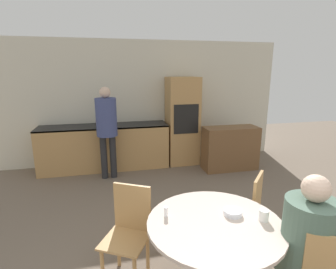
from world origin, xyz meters
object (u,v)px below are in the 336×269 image
at_px(cup, 264,216).
at_px(bowl_near, 233,212).
at_px(sideboard, 230,148).
at_px(chair_far_left, 129,228).
at_px(person_seated, 311,245).
at_px(oven_unit, 182,121).
at_px(person_standing, 107,123).
at_px(dining_table, 214,247).
at_px(chair_far_right, 247,209).

distance_m(cup, bowl_near, 0.25).
xyz_separation_m(sideboard, chair_far_left, (-2.24, -2.45, 0.08)).
bearing_deg(person_seated, bowl_near, 133.48).
height_order(sideboard, bowl_near, sideboard).
bearing_deg(cup, sideboard, 68.65).
bearing_deg(person_seated, oven_unit, 88.33).
distance_m(oven_unit, person_seated, 3.91).
height_order(chair_far_left, bowl_near, chair_far_left).
distance_m(sideboard, person_standing, 2.50).
bearing_deg(dining_table, oven_unit, 78.46).
relative_size(sideboard, chair_far_right, 1.20).
bearing_deg(cup, person_standing, 112.14).
distance_m(sideboard, person_seated, 3.44).
relative_size(dining_table, chair_far_right, 1.21).
distance_m(chair_far_right, cup, 0.73).
xyz_separation_m(chair_far_right, person_standing, (-1.47, 2.45, 0.54)).
xyz_separation_m(chair_far_left, chair_far_right, (1.29, 0.07, 0.00)).
height_order(sideboard, dining_table, sideboard).
xyz_separation_m(person_seated, bowl_near, (-0.41, 0.44, 0.08)).
height_order(chair_far_left, chair_far_right, same).
xyz_separation_m(dining_table, person_standing, (-0.85, 3.00, 0.51)).
xyz_separation_m(cup, bowl_near, (-0.20, 0.14, -0.03)).
relative_size(person_standing, cup, 17.85).
xyz_separation_m(chair_far_right, cup, (-0.22, -0.62, 0.31)).
distance_m(dining_table, chair_far_right, 0.82).
distance_m(sideboard, cup, 3.24).
distance_m(dining_table, person_standing, 3.16).
bearing_deg(bowl_near, cup, -34.99).
distance_m(sideboard, chair_far_right, 2.57).
height_order(dining_table, chair_far_right, chair_far_right).
bearing_deg(person_standing, dining_table, -74.13).
bearing_deg(oven_unit, dining_table, -101.54).
xyz_separation_m(sideboard, person_seated, (-0.96, -3.30, 0.29)).
height_order(chair_far_left, cup, chair_far_left).
height_order(oven_unit, dining_table, oven_unit).
relative_size(person_seated, cup, 13.29).
xyz_separation_m(chair_far_left, cup, (1.07, -0.55, 0.31)).
relative_size(chair_far_left, cup, 9.63).
xyz_separation_m(sideboard, cup, (-1.17, -3.00, 0.39)).
bearing_deg(dining_table, person_seated, -31.08).
relative_size(oven_unit, chair_far_right, 2.01).
height_order(dining_table, bowl_near, bowl_near).
xyz_separation_m(oven_unit, chair_far_right, (-0.11, -2.99, -0.41)).
bearing_deg(oven_unit, person_seated, -91.67).
distance_m(person_seated, cup, 0.38).
bearing_deg(chair_far_left, dining_table, -6.40).
xyz_separation_m(person_standing, cup, (1.25, -3.07, -0.23)).
distance_m(chair_far_left, chair_far_right, 1.29).
distance_m(sideboard, dining_table, 3.32).
bearing_deg(bowl_near, chair_far_right, 48.38).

